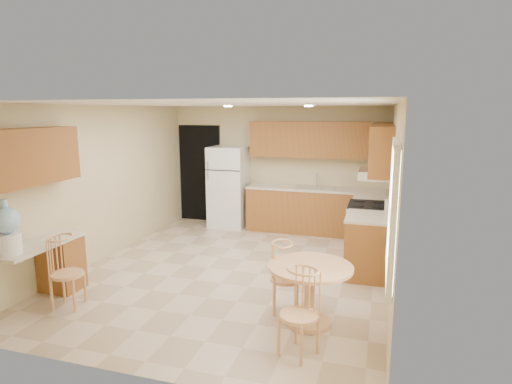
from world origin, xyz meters
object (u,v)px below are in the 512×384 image
(chair_desk, at_px, (61,267))
(dining_table, at_px, (310,286))
(chair_table_b, at_px, (297,308))
(water_crock, at_px, (7,230))
(stove, at_px, (367,231))
(refrigerator, at_px, (229,187))
(chair_table_a, at_px, (284,273))

(chair_desk, bearing_deg, dining_table, 87.21)
(chair_table_b, distance_m, water_crock, 3.44)
(stove, bearing_deg, refrigerator, 157.01)
(refrigerator, xyz_separation_m, chair_table_b, (2.35, -4.45, -0.31))
(dining_table, height_order, water_crock, water_crock)
(dining_table, height_order, chair_desk, chair_desk)
(dining_table, relative_size, chair_table_a, 1.12)
(stove, height_order, chair_table_b, stove)
(dining_table, relative_size, chair_table_b, 1.08)
(chair_desk, bearing_deg, chair_table_b, 73.06)
(chair_table_a, bearing_deg, refrigerator, -165.69)
(refrigerator, distance_m, stove, 3.15)
(dining_table, distance_m, chair_table_b, 0.74)
(chair_table_b, bearing_deg, stove, -72.74)
(chair_table_a, bearing_deg, water_crock, -87.59)
(stove, xyz_separation_m, chair_table_a, (-0.87, -2.33, 0.05))
(stove, relative_size, dining_table, 1.14)
(water_crock, bearing_deg, refrigerator, 76.92)
(chair_table_a, distance_m, water_crock, 3.25)
(chair_table_a, bearing_deg, dining_table, 48.55)
(dining_table, distance_m, chair_desk, 2.99)
(dining_table, bearing_deg, refrigerator, 122.30)
(stove, bearing_deg, chair_table_a, -110.40)
(refrigerator, distance_m, chair_desk, 4.27)
(refrigerator, distance_m, dining_table, 4.41)
(refrigerator, distance_m, chair_table_a, 4.09)
(stove, relative_size, chair_table_b, 1.24)
(chair_table_b, height_order, chair_desk, chair_desk)
(stove, relative_size, water_crock, 1.68)
(chair_table_a, xyz_separation_m, chair_desk, (-2.61, -0.67, 0.02))
(dining_table, height_order, chair_table_b, chair_table_b)
(stove, height_order, dining_table, stove)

